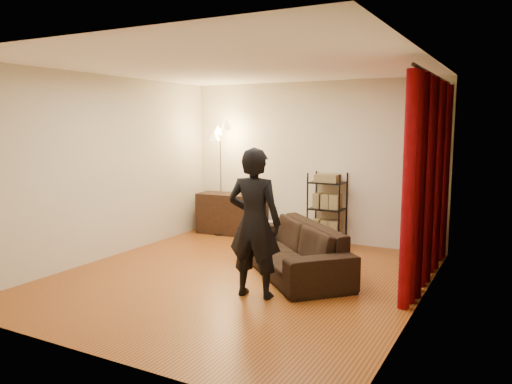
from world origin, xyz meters
The scene contains 14 objects.
floor centered at (0.00, 0.00, 0.00)m, with size 5.00×5.00×0.00m, color brown.
ceiling centered at (0.00, 0.00, 2.70)m, with size 5.00×5.00×0.00m, color white.
wall_back centered at (0.00, 2.50, 1.35)m, with size 5.00×5.00×0.00m, color beige.
wall_front centered at (0.00, -2.50, 1.35)m, with size 5.00×5.00×0.00m, color beige.
wall_left centered at (-2.25, 0.00, 1.35)m, with size 5.00×5.00×0.00m, color beige.
wall_right centered at (2.25, 0.00, 1.35)m, with size 5.00×5.00×0.00m, color beige.
curtain_rod centered at (2.15, 1.12, 2.58)m, with size 0.04×0.04×2.65m, color black.
curtain centered at (2.13, 1.12, 1.28)m, with size 0.22×2.65×2.55m, color #62050A, non-canonical shape.
sofa centered at (0.48, 0.56, 0.33)m, with size 2.26×0.88×0.66m, color black.
person centered at (0.51, -0.51, 0.87)m, with size 0.63×0.42×1.73m, color black.
media_cabinet centered at (-1.43, 2.23, 0.37)m, with size 1.26×0.47×0.73m, color black.
storage_boxes centered at (-0.59, 2.24, 0.15)m, with size 0.36×0.29×0.30m, color white, non-canonical shape.
wire_shelf centered at (0.37, 2.28, 0.60)m, with size 0.55×0.38×1.20m, color black, non-canonical shape.
floor_lamp centered at (-1.59, 2.10, 1.00)m, with size 0.36×0.36×1.99m, color silver, non-canonical shape.
Camera 1 is at (3.18, -5.43, 1.99)m, focal length 35.00 mm.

